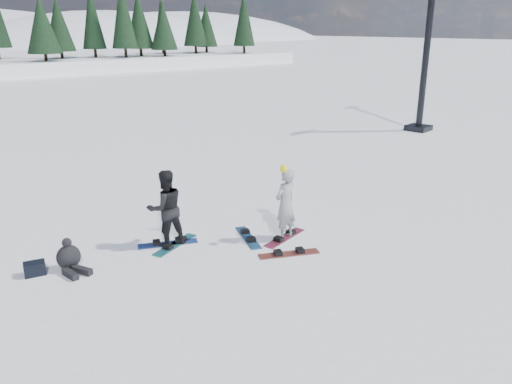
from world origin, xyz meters
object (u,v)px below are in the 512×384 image
snowboard_loose_a (248,238)px  seated_rider (69,258)px  snowboarder_man (166,208)px  snowboard_loose_b (289,254)px  lift_tower (424,72)px  snowboarder_woman (285,204)px  snowboard_loose_c (175,245)px  gear_bag (35,269)px

snowboard_loose_a → seated_rider: bearing=96.1°
snowboarder_man → snowboard_loose_b: 3.25m
snowboarder_man → lift_tower: bearing=-157.0°
snowboarder_woman → snowboarder_man: (-2.56, 1.61, 0.03)m
snowboard_loose_c → snowboard_loose_a: bearing=-48.3°
snowboard_loose_b → snowboarder_woman: bearing=79.0°
lift_tower → snowboard_loose_c: 18.41m
lift_tower → snowboard_loose_a: (-15.86, -5.43, -3.00)m
snowboarder_man → gear_bag: size_ratio=4.35×
snowboarder_woman → snowboard_loose_c: bearing=-39.6°
snowboarder_man → snowboard_loose_c: (0.10, -0.18, -0.96)m
seated_rider → snowboard_loose_c: seated_rider is taller
lift_tower → seated_rider: size_ratio=7.69×
lift_tower → snowboard_loose_b: lift_tower is taller
lift_tower → gear_bag: bearing=-176.2°
lift_tower → seated_rider: 20.72m
seated_rider → snowboard_loose_c: bearing=-25.0°
lift_tower → snowboarder_woman: (-15.12, -6.05, -2.06)m
snowboarder_woman → snowboard_loose_b: bearing=44.4°
seated_rider → snowboard_loose_b: size_ratio=0.64×
snowboarder_woman → snowboarder_man: snowboarder_woman is taller
gear_bag → snowboard_loose_c: (3.22, -0.60, -0.14)m
lift_tower → snowboard_loose_a: bearing=-168.2°
gear_bag → snowboard_loose_b: (5.10, -2.81, -0.14)m
lift_tower → gear_bag: (-20.79, -4.02, -2.87)m
seated_rider → snowboard_loose_a: (4.23, -1.17, -0.28)m
snowboard_loose_c → snowboard_loose_b: bearing=-72.6°
gear_bag → snowboard_loose_a: size_ratio=0.30×
lift_tower → snowboarder_woman: bearing=-165.4°
seated_rider → snowboard_loose_b: 5.10m
lift_tower → snowboard_loose_a: 17.03m
seated_rider → gear_bag: 0.76m
lift_tower → seated_rider: (-20.09, -4.26, -2.72)m
lift_tower → snowboard_loose_b: 17.38m
lift_tower → snowboard_loose_a: size_ratio=4.94×
seated_rider → snowboard_loose_a: size_ratio=0.64×
snowboarder_man → snowboarder_woman: bearing=156.7°
snowboarder_man → snowboard_loose_c: size_ratio=1.31×
snowboard_loose_c → gear_bag: bearing=146.6°
lift_tower → snowboard_loose_c: size_ratio=4.94×
seated_rider → snowboard_loose_c: (2.52, -0.35, -0.28)m
seated_rider → snowboard_loose_c: size_ratio=0.64×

